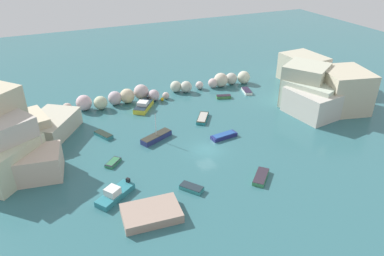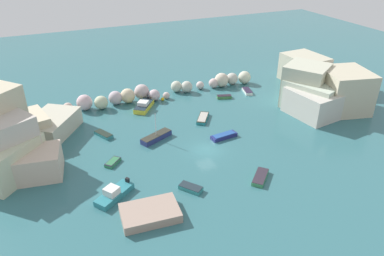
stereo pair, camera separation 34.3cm
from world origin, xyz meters
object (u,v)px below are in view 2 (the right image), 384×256
moored_boat_5 (224,97)px  moored_boat_8 (260,177)px  moored_boat_6 (104,134)px  channel_buoy (163,99)px  moored_boat_7 (224,136)px  moored_boat_3 (247,91)px  stone_dock (150,213)px  moored_boat_10 (113,162)px  moored_boat_4 (144,106)px  moored_boat_2 (114,194)px  moored_boat_1 (191,188)px  moored_boat_9 (203,118)px  moored_boat_0 (156,137)px

moored_boat_5 → moored_boat_8: bearing=89.5°
moored_boat_6 → channel_buoy: bearing=-82.1°
moored_boat_6 → moored_boat_7: 18.28m
moored_boat_3 → stone_dock: bearing=147.5°
moored_boat_10 → moored_boat_3: bearing=-19.0°
moored_boat_3 → moored_boat_6: 29.51m
moored_boat_4 → moored_boat_2: bearing=11.2°
channel_buoy → moored_boat_1: channel_buoy is taller
moored_boat_2 → moored_boat_7: moored_boat_2 is taller
moored_boat_9 → moored_boat_6: bearing=120.8°
moored_boat_3 → moored_boat_10: 32.44m
moored_boat_2 → moored_boat_1: bearing=130.4°
moored_boat_4 → moored_boat_7: 16.73m
channel_buoy → moored_boat_0: 14.09m
channel_buoy → moored_boat_2: size_ratio=0.13×
stone_dock → moored_boat_4: bearing=74.5°
moored_boat_2 → stone_dock: bearing=85.6°
moored_boat_0 → channel_buoy: bearing=42.2°
moored_boat_0 → moored_boat_8: 17.09m
moored_boat_1 → moored_boat_6: size_ratio=0.89×
channel_buoy → moored_boat_4: 4.53m
moored_boat_0 → moored_boat_10: size_ratio=2.06×
moored_boat_8 → moored_boat_10: moored_boat_8 is taller
channel_buoy → moored_boat_10: 21.20m
moored_boat_3 → moored_boat_7: size_ratio=0.79×
moored_boat_1 → moored_boat_10: (-7.36, 9.32, -0.04)m
stone_dock → moored_boat_0: moored_boat_0 is taller
moored_boat_10 → moored_boat_1: bearing=-96.1°
stone_dock → moored_boat_7: stone_dock is taller
moored_boat_5 → moored_boat_2: bearing=55.9°
moored_boat_4 → moored_boat_9: size_ratio=1.25×
moored_boat_2 → moored_boat_7: 19.75m
moored_boat_2 → moored_boat_5: bearing=-176.3°
channel_buoy → moored_boat_5: (10.91, -3.43, -0.05)m
moored_boat_1 → moored_boat_8: size_ratio=0.83×
channel_buoy → moored_boat_5: 11.44m
moored_boat_4 → moored_boat_8: size_ratio=1.46×
moored_boat_1 → moored_boat_9: moored_boat_1 is taller
moored_boat_0 → moored_boat_9: size_ratio=1.23×
moored_boat_6 → moored_boat_7: size_ratio=0.81×
moored_boat_7 → moored_boat_2: bearing=-164.7°
moored_boat_3 → moored_boat_6: moored_boat_3 is taller
moored_boat_9 → stone_dock: bearing=175.9°
moored_boat_0 → moored_boat_5: bearing=5.5°
moored_boat_2 → moored_boat_6: size_ratio=1.52×
moored_boat_1 → moored_boat_0: bearing=142.8°
moored_boat_0 → moored_boat_8: bearing=-83.3°
moored_boat_5 → moored_boat_10: 27.37m
stone_dock → moored_boat_1: (5.92, 2.55, -0.24)m
moored_boat_5 → moored_boat_8: moored_boat_5 is taller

